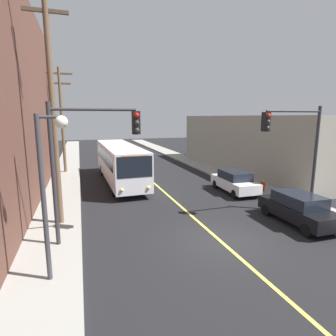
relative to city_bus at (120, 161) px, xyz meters
name	(u,v)px	position (x,y,z in m)	size (l,w,h in m)	color
ground_plane	(220,241)	(2.68, -12.89, -1.82)	(120.00, 120.00, 0.00)	black
sidewalk_left	(62,195)	(-4.57, -2.89, -1.74)	(2.50, 90.00, 0.15)	gray
sidewalk_right	(239,181)	(9.93, -2.89, -1.74)	(2.50, 90.00, 0.15)	gray
lane_stripe_center	(145,175)	(2.68, 2.11, -1.81)	(0.16, 60.00, 0.01)	#D8CC4C
building_right_warehouse	(275,142)	(17.18, 1.69, 1.02)	(12.00, 22.32, 5.67)	gray
city_bus	(120,161)	(0.00, 0.00, 0.00)	(2.86, 12.21, 3.20)	silver
parked_car_black	(298,208)	(7.57, -12.28, -0.98)	(1.88, 4.43, 1.62)	black
parked_car_white	(235,181)	(7.64, -5.88, -0.98)	(1.94, 4.46, 1.62)	silver
utility_pole_near	(52,97)	(-4.30, -8.73, 4.68)	(2.40, 0.28, 11.64)	brown
utility_pole_mid	(62,116)	(-4.66, 5.60, 3.84)	(2.40, 0.28, 10.02)	brown
traffic_signal_left_corner	(91,147)	(-2.73, -11.34, 2.49)	(3.75, 0.48, 6.00)	#2D2D33
traffic_signal_right_corner	(295,140)	(8.10, -11.09, 2.49)	(3.75, 0.48, 6.00)	#2D2D33
street_lamp_left	(49,175)	(-4.14, -14.04, 1.92)	(0.98, 0.40, 5.50)	#38383D
fire_hydrant	(263,185)	(9.53, -6.71, -1.23)	(0.44, 0.26, 0.84)	red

